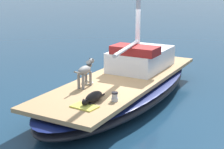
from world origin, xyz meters
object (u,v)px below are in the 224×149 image
at_px(deck_winch, 115,97).
at_px(coiled_rope, 87,83).
at_px(sailboat_main, 123,88).
at_px(deck_towel, 85,107).
at_px(dog_black, 93,97).
at_px(dog_grey, 85,71).

xyz_separation_m(deck_winch, coiled_rope, (-1.11, 1.04, -0.08)).
distance_m(sailboat_main, deck_towel, 2.53).
distance_m(sailboat_main, dog_black, 2.18).
distance_m(sailboat_main, dog_grey, 1.51).
relative_size(dog_grey, deck_winch, 4.47).
distance_m(dog_black, deck_winch, 0.49).
bearing_deg(deck_towel, dog_black, 82.21).
relative_size(sailboat_main, deck_towel, 13.52).
height_order(deck_winch, coiled_rope, deck_winch).
distance_m(dog_black, coiled_rope, 1.42).
relative_size(dog_black, deck_winch, 4.53).
bearing_deg(coiled_rope, deck_towel, -69.21).
bearing_deg(deck_winch, coiled_rope, 136.82).
height_order(deck_winch, deck_towel, deck_winch).
relative_size(sailboat_main, dog_black, 7.96).
bearing_deg(deck_winch, deck_towel, -130.29).
bearing_deg(sailboat_main, coiled_rope, -129.88).
bearing_deg(sailboat_main, deck_towel, -92.62).
relative_size(sailboat_main, coiled_rope, 23.36).
xyz_separation_m(dog_black, deck_towel, (-0.05, -0.37, -0.09)).
bearing_deg(coiled_rope, sailboat_main, 50.12).
distance_m(deck_winch, coiled_rope, 1.53).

